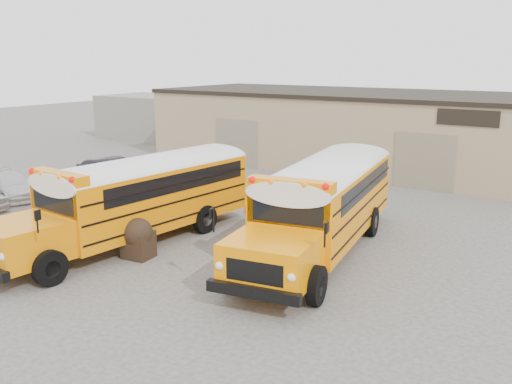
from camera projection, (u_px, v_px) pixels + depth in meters
The scene contains 9 objects.
ground at pixel (174, 256), 20.03m from camera, with size 120.00×120.00×0.00m, color #464440.
warehouse at pixel (387, 130), 35.67m from camera, with size 30.20×10.20×4.67m.
chainlink_fence at pixel (118, 193), 25.49m from camera, with size 0.07×18.07×1.81m.
distant_building_left at pixel (152, 116), 49.29m from camera, with size 8.00×6.00×3.60m, color slate.
school_bus_left at pixel (249, 167), 26.40m from camera, with size 3.81×11.19×3.22m.
school_bus_right at pixel (367, 166), 26.40m from camera, with size 4.60×11.54×3.29m.
tarp_bundle at pixel (138, 238), 19.72m from camera, with size 1.04×1.04×1.42m.
car_white at pixel (11, 186), 28.16m from camera, with size 1.73×4.25×1.23m, color silver.
car_dark at pixel (113, 174), 30.00m from camera, with size 1.70×4.87×1.61m, color black.
Camera 1 is at (12.91, -14.19, 6.83)m, focal length 40.00 mm.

